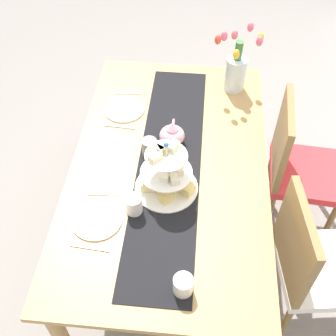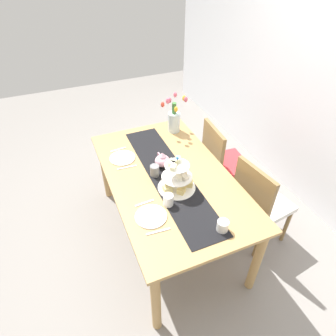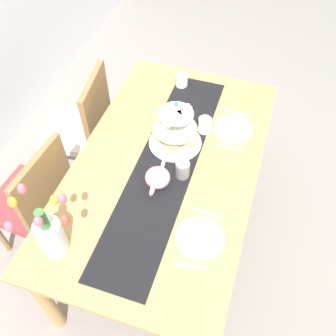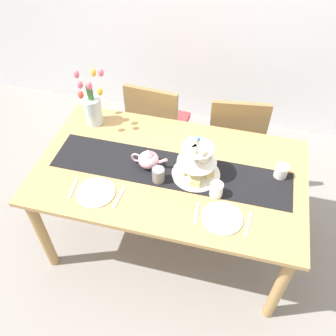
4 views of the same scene
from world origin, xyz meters
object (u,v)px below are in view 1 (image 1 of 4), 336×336
(chair_left, at_px, (296,164))
(dinner_plate_left, at_px, (124,109))
(chair_right, at_px, (311,263))
(mug_grey, at_px, (149,147))
(fork_right, at_px, (103,194))
(tiered_cake_stand, at_px, (167,176))
(teapot, at_px, (172,135))
(dinner_plate_right, at_px, (97,219))
(mug_white_text, at_px, (134,205))
(knife_right, at_px, (90,247))
(knife_left, at_px, (120,127))
(dining_table, at_px, (169,176))
(cream_jug, at_px, (183,285))
(fork_left, at_px, (128,93))
(tulip_vase, at_px, (236,68))

(chair_left, bearing_deg, dinner_plate_left, -95.08)
(chair_right, relative_size, mug_grey, 9.58)
(fork_right, bearing_deg, tiered_cake_stand, 101.29)
(tiered_cake_stand, bearing_deg, chair_left, 122.72)
(teapot, bearing_deg, dinner_plate_right, -29.68)
(fork_right, height_order, mug_white_text, mug_white_text)
(dinner_plate_left, xyz_separation_m, knife_right, (0.90, 0.00, -0.00))
(tiered_cake_stand, distance_m, knife_left, 0.51)
(tiered_cake_stand, distance_m, mug_grey, 0.24)
(tiered_cake_stand, distance_m, mug_white_text, 0.20)
(knife_left, bearing_deg, dining_table, 51.16)
(chair_right, relative_size, knife_left, 5.35)
(chair_left, relative_size, dinner_plate_left, 3.96)
(cream_jug, relative_size, fork_left, 0.57)
(fork_left, distance_m, knife_right, 1.04)
(teapot, relative_size, tulip_vase, 0.59)
(knife_right, bearing_deg, fork_left, 180.00)
(tulip_vase, bearing_deg, tiered_cake_stand, -21.87)
(chair_left, xyz_separation_m, fork_left, (-0.23, -1.01, 0.26))
(chair_left, relative_size, mug_grey, 9.58)
(teapot, bearing_deg, tulip_vase, 146.70)
(dinner_plate_left, distance_m, dinner_plate_right, 0.75)
(teapot, distance_m, mug_white_text, 0.47)
(teapot, distance_m, knife_right, 0.72)
(cream_jug, height_order, mug_grey, mug_grey)
(chair_left, height_order, dinner_plate_left, chair_left)
(teapot, relative_size, knife_left, 1.40)
(chair_right, bearing_deg, dinner_plate_right, -88.78)
(dinner_plate_right, xyz_separation_m, knife_right, (0.15, 0.00, -0.00))
(dinner_plate_right, bearing_deg, dining_table, 141.83)
(tiered_cake_stand, bearing_deg, fork_left, -157.03)
(dinner_plate_right, bearing_deg, knife_right, 0.00)
(dining_table, height_order, fork_right, fork_right)
(mug_grey, bearing_deg, dinner_plate_left, -150.72)
(chair_right, distance_m, dinner_plate_right, 1.04)
(fork_left, bearing_deg, knife_right, 0.00)
(tulip_vase, xyz_separation_m, cream_jug, (1.30, -0.21, -0.10))
(dinner_plate_left, xyz_separation_m, fork_right, (0.61, 0.00, -0.00))
(chair_left, bearing_deg, fork_right, -62.83)
(tulip_vase, distance_m, knife_left, 0.75)
(chair_right, bearing_deg, knife_left, -120.14)
(teapot, distance_m, dinner_plate_left, 0.38)
(dinner_plate_left, distance_m, fork_left, 0.15)
(chair_left, height_order, cream_jug, chair_left)
(dining_table, height_order, teapot, teapot)
(chair_left, bearing_deg, chair_right, 0.04)
(mug_white_text, bearing_deg, mug_grey, 175.70)
(knife_left, height_order, mug_grey, mug_grey)
(dining_table, relative_size, chair_left, 1.85)
(tulip_vase, xyz_separation_m, knife_left, (0.40, -0.62, -0.14))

